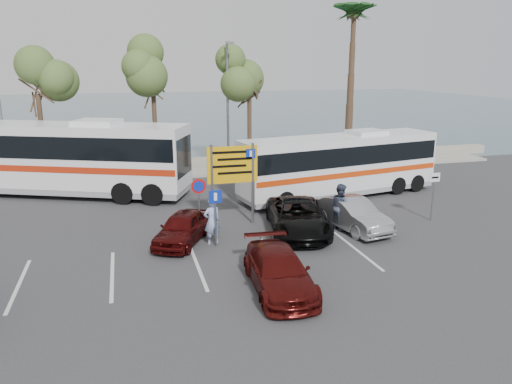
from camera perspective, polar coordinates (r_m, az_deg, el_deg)
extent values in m
plane|color=#353537|center=(18.92, -3.51, -6.94)|extent=(120.00, 120.00, 0.00)
cube|color=#99988B|center=(32.19, -8.53, 2.13)|extent=(44.00, 2.40, 0.15)
cube|color=gray|center=(34.09, -8.94, 3.20)|extent=(48.00, 0.80, 0.60)
plane|color=#425D6A|center=(77.65, -12.56, 9.15)|extent=(140.00, 140.00, 0.00)
cylinder|color=#382619|center=(31.88, -23.20, 5.74)|extent=(0.28, 0.28, 5.04)
cylinder|color=#382619|center=(31.57, -11.45, 7.06)|extent=(0.28, 0.28, 5.60)
cylinder|color=#382619|center=(32.52, -0.75, 7.19)|extent=(0.28, 0.28, 5.18)
cylinder|color=#382619|center=(34.69, 10.74, 11.41)|extent=(0.48, 0.48, 10.00)
cylinder|color=slate|center=(31.68, -27.17, 7.97)|extent=(0.16, 0.16, 8.00)
cylinder|color=slate|center=(31.65, -3.25, 9.53)|extent=(0.16, 0.16, 8.00)
cylinder|color=slate|center=(31.11, -3.18, 16.73)|extent=(0.12, 0.90, 0.12)
cube|color=slate|center=(30.61, -2.98, 16.67)|extent=(0.45, 0.25, 0.12)
cylinder|color=slate|center=(21.39, -5.04, 0.65)|extent=(0.12, 0.12, 3.60)
cylinder|color=slate|center=(21.76, -0.37, 0.94)|extent=(0.12, 0.12, 3.60)
cube|color=#DC9F0B|center=(21.36, -2.71, 3.14)|extent=(2.20, 0.06, 1.60)
cube|color=#0C2699|center=(21.41, -0.61, 4.41)|extent=(0.42, 0.01, 0.42)
cylinder|color=slate|center=(20.71, -6.52, -1.87)|extent=(0.07, 0.07, 2.20)
cylinder|color=#B20C0C|center=(20.43, -6.58, 0.66)|extent=(0.60, 0.03, 0.60)
cylinder|color=slate|center=(19.26, -4.62, -3.10)|extent=(0.07, 0.07, 2.20)
cube|color=#0C2699|center=(18.98, -4.66, -0.53)|extent=(0.50, 0.03, 0.50)
cylinder|color=slate|center=(23.69, 19.56, -0.53)|extent=(0.07, 0.07, 2.20)
cube|color=white|center=(23.47, 19.77, 1.58)|extent=(0.50, 0.03, 0.40)
cube|color=white|center=(28.33, -21.04, 4.02)|extent=(13.12, 7.74, 3.22)
cube|color=black|center=(28.24, -21.14, 5.16)|extent=(12.90, 7.67, 1.15)
cube|color=#AE260D|center=(28.42, -20.94, 2.99)|extent=(13.01, 7.72, 0.33)
cube|color=gray|center=(28.64, -20.74, 0.86)|extent=(12.99, 7.66, 0.60)
cube|color=white|center=(28.09, -21.36, 7.51)|extent=(2.70, 2.47, 0.26)
cube|color=white|center=(26.64, 9.55, 3.42)|extent=(11.29, 4.40, 2.71)
cube|color=black|center=(26.56, 9.60, 4.44)|extent=(11.08, 4.39, 0.97)
cube|color=#C3370B|center=(26.73, 9.52, 2.50)|extent=(11.18, 4.40, 0.28)
cube|color=gray|center=(26.94, 9.43, 0.59)|extent=(11.17, 4.35, 0.51)
cube|color=white|center=(26.40, 9.69, 6.55)|extent=(2.09, 1.79, 0.22)
imported|color=#4F0F0D|center=(15.78, 2.66, -9.02)|extent=(1.99, 4.38, 1.24)
imported|color=#440A09|center=(19.90, -8.41, -4.07)|extent=(2.98, 3.91, 1.24)
imported|color=black|center=(20.92, 4.80, -2.83)|extent=(3.17, 5.30, 1.38)
imported|color=#929297|center=(21.66, 10.98, -2.51)|extent=(2.13, 4.24, 1.33)
imported|color=#94A8D7|center=(19.54, -5.05, -3.35)|extent=(0.78, 0.61, 1.88)
imported|color=#384055|center=(21.50, 9.63, -1.66)|extent=(0.94, 1.10, 1.99)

